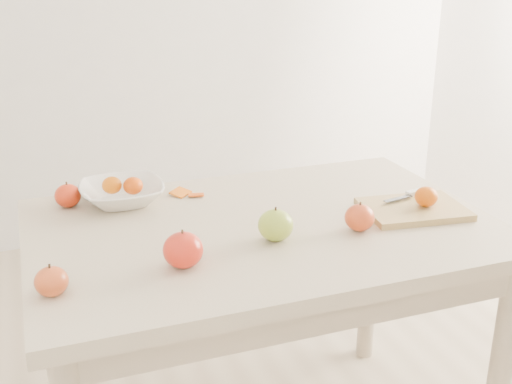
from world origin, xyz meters
name	(u,v)px	position (x,y,z in m)	size (l,w,h in m)	color
table	(262,257)	(0.00, 0.00, 0.65)	(1.20, 0.80, 0.75)	beige
cutting_board	(413,209)	(0.41, -0.07, 0.76)	(0.27, 0.20, 0.02)	tan
board_tangerine	(426,197)	(0.44, -0.08, 0.80)	(0.06, 0.06, 0.05)	#CE4807
fruit_bowl	(122,194)	(-0.32, 0.27, 0.78)	(0.23, 0.23, 0.06)	white
bowl_tangerine_near	(112,185)	(-0.35, 0.28, 0.80)	(0.06, 0.06, 0.05)	#CD6207
bowl_tangerine_far	(133,186)	(-0.29, 0.26, 0.80)	(0.06, 0.06, 0.05)	#DB3A07
orange_peel_a	(181,194)	(-0.15, 0.28, 0.75)	(0.06, 0.04, 0.00)	orange
orange_peel_b	(196,196)	(-0.11, 0.25, 0.75)	(0.04, 0.04, 0.00)	#E2530F
paring_knife	(414,193)	(0.46, 0.00, 0.78)	(0.17, 0.06, 0.01)	silver
apple_green	(276,225)	(-0.01, -0.11, 0.79)	(0.09, 0.09, 0.08)	olive
apple_red_e	(360,218)	(0.22, -0.13, 0.78)	(0.08, 0.08, 0.07)	maroon
apple_red_a	(68,196)	(-0.47, 0.30, 0.78)	(0.07, 0.07, 0.07)	#980C07
apple_red_c	(183,250)	(-0.25, -0.17, 0.79)	(0.09, 0.09, 0.08)	#A10311
apple_red_d	(51,281)	(-0.54, -0.20, 0.78)	(0.07, 0.07, 0.06)	#A32310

